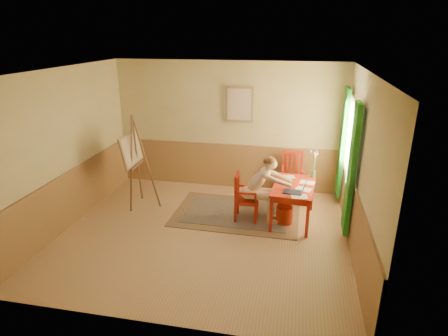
% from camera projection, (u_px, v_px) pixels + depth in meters
% --- Properties ---
extents(room, '(5.04, 4.54, 2.84)m').
position_uv_depth(room, '(203.00, 158.00, 6.23)').
color(room, tan).
rests_on(room, ground).
extents(wainscot, '(5.00, 4.50, 1.00)m').
position_uv_depth(wainscot, '(214.00, 190.00, 7.27)').
color(wainscot, '#A57748').
rests_on(wainscot, room).
extents(window, '(0.12, 2.01, 2.20)m').
position_uv_depth(window, '(348.00, 150.00, 6.81)').
color(window, white).
rests_on(window, room).
extents(wall_portrait, '(0.60, 0.05, 0.76)m').
position_uv_depth(wall_portrait, '(239.00, 104.00, 8.04)').
color(wall_portrait, '#A2805A').
rests_on(wall_portrait, room).
extents(rug, '(2.42, 1.64, 0.02)m').
position_uv_depth(rug, '(236.00, 213.00, 7.42)').
color(rug, '#8C7251').
rests_on(rug, room).
extents(table, '(0.82, 1.26, 0.72)m').
position_uv_depth(table, '(294.00, 190.00, 6.94)').
color(table, '#B42713').
rests_on(table, room).
extents(chair_left, '(0.43, 0.41, 0.91)m').
position_uv_depth(chair_left, '(244.00, 197.00, 7.06)').
color(chair_left, '#B42713').
rests_on(chair_left, room).
extents(chair_back, '(0.46, 0.48, 1.00)m').
position_uv_depth(chair_back, '(292.00, 176.00, 7.98)').
color(chair_back, '#B42713').
rests_on(chair_back, room).
extents(figure, '(0.94, 0.41, 1.27)m').
position_uv_depth(figure, '(261.00, 186.00, 6.93)').
color(figure, beige).
rests_on(figure, room).
extents(laptop, '(0.41, 0.28, 0.23)m').
position_uv_depth(laptop, '(296.00, 190.00, 6.56)').
color(laptop, '#1E2338').
rests_on(laptop, table).
extents(papers, '(0.68, 1.12, 0.00)m').
position_uv_depth(papers, '(299.00, 186.00, 6.87)').
color(papers, white).
rests_on(papers, table).
extents(vase, '(0.19, 0.28, 0.53)m').
position_uv_depth(vase, '(314.00, 165.00, 7.22)').
color(vase, '#3F724C').
rests_on(vase, table).
extents(wastebasket, '(0.40, 0.40, 0.33)m').
position_uv_depth(wastebasket, '(284.00, 215.00, 7.01)').
color(wastebasket, '#B2260D').
rests_on(wastebasket, room).
extents(easel, '(0.64, 0.84, 1.88)m').
position_uv_depth(easel, '(133.00, 153.00, 7.43)').
color(easel, brown).
rests_on(easel, room).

